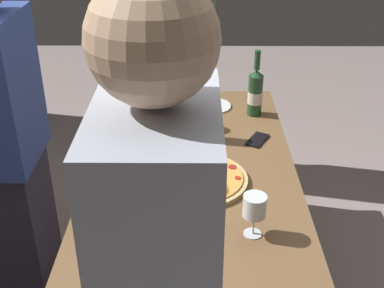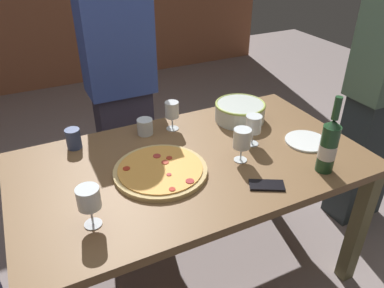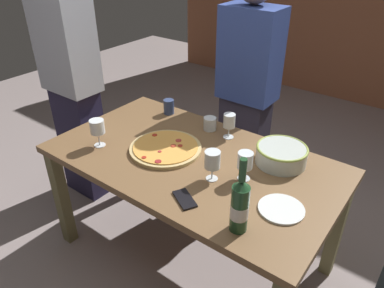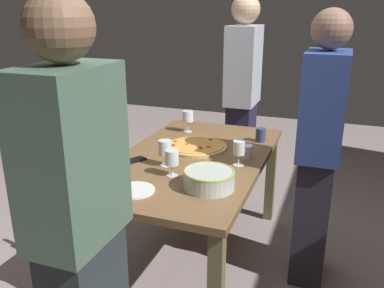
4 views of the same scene
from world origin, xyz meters
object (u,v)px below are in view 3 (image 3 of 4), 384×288
object	(u,v)px
wine_bottle	(240,205)
wine_glass_far_left	(97,128)
cell_phone	(185,199)
serving_bowl	(281,154)
cup_amber	(210,124)
person_guest_right	(72,84)
dining_table	(192,171)
side_plate	(281,209)
wine_glass_by_bottle	(245,162)
person_host	(247,94)
pizza	(166,148)
cup_ceramic	(169,107)
wine_glass_near_pizza	(212,161)
wine_glass_far_right	(229,121)

from	to	relation	value
wine_bottle	wine_glass_far_left	size ratio (longest dim) A/B	2.15
cell_phone	wine_glass_far_left	bearing A→B (deg)	-68.76
serving_bowl	cup_amber	world-z (taller)	serving_bowl
person_guest_right	cup_amber	bearing A→B (deg)	18.29
dining_table	side_plate	distance (m)	0.60
wine_glass_by_bottle	person_host	world-z (taller)	person_host
pizza	person_host	distance (m)	0.80
side_plate	cell_phone	bearing A→B (deg)	-151.91
wine_glass_by_bottle	cell_phone	distance (m)	0.35
pizza	cell_phone	xyz separation A→B (m)	(0.36, -0.28, -0.01)
cell_phone	person_host	size ratio (longest dim) A/B	0.09
wine_bottle	pizza	bearing A→B (deg)	155.68
dining_table	pizza	world-z (taller)	pizza
cup_ceramic	cell_phone	world-z (taller)	cup_ceramic
cup_amber	wine_glass_near_pizza	bearing A→B (deg)	-54.17
pizza	wine_glass_by_bottle	world-z (taller)	wine_glass_by_bottle
wine_glass_far_left	pizza	bearing A→B (deg)	29.34
wine_glass_near_pizza	wine_glass_far_left	size ratio (longest dim) A/B	0.98
cup_amber	wine_glass_far_left	bearing A→B (deg)	-126.18
pizza	person_guest_right	world-z (taller)	person_guest_right
pizza	cup_amber	xyz separation A→B (m)	(0.06, 0.36, 0.03)
wine_glass_far_left	person_guest_right	xyz separation A→B (m)	(-0.59, 0.28, 0.04)
wine_glass_by_bottle	pizza	bearing A→B (deg)	-176.88
pizza	wine_glass_near_pizza	bearing A→B (deg)	-10.70
wine_glass_far_right	dining_table	bearing A→B (deg)	-97.05
cup_ceramic	wine_bottle	bearing A→B (deg)	-35.38
cup_amber	person_guest_right	world-z (taller)	person_guest_right
dining_table	wine_glass_far_left	xyz separation A→B (m)	(-0.51, -0.22, 0.21)
wine_glass_far_right	cup_ceramic	size ratio (longest dim) A/B	1.55
dining_table	wine_glass_by_bottle	world-z (taller)	wine_glass_by_bottle
pizza	wine_glass_far_right	world-z (taller)	wine_glass_far_right
dining_table	cell_phone	distance (m)	0.38
wine_glass_far_left	cup_ceramic	distance (m)	0.57
cell_phone	wine_glass_near_pizza	bearing A→B (deg)	-153.20
dining_table	cell_phone	world-z (taller)	cell_phone
wine_glass_near_pizza	person_guest_right	size ratio (longest dim) A/B	0.09
cup_amber	cell_phone	distance (m)	0.71
dining_table	wine_glass_far_left	world-z (taller)	wine_glass_far_left
wine_glass_far_right	side_plate	xyz separation A→B (m)	(0.54, -0.42, -0.10)
pizza	wine_glass_by_bottle	xyz separation A→B (m)	(0.49, 0.03, 0.09)
wine_glass_near_pizza	cup_ceramic	size ratio (longest dim) A/B	1.63
cup_amber	side_plate	xyz separation A→B (m)	(0.69, -0.43, -0.04)
dining_table	person_host	distance (m)	0.79
serving_bowl	pizza	bearing A→B (deg)	-154.56
wine_glass_far_left	dining_table	bearing A→B (deg)	23.44
wine_glass_near_pizza	serving_bowl	bearing A→B (deg)	58.43
wine_glass_far_left	wine_glass_far_right	distance (m)	0.76
wine_glass_far_left	person_host	world-z (taller)	person_host
wine_bottle	cell_phone	xyz separation A→B (m)	(-0.29, 0.01, -0.12)
cup_amber	person_host	xyz separation A→B (m)	(0.01, 0.44, 0.06)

